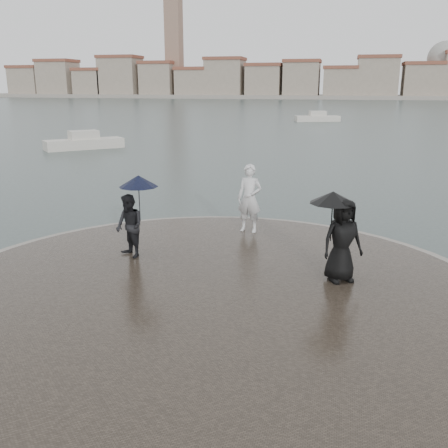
# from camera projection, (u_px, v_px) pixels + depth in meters

# --- Properties ---
(ground) EXTENTS (400.00, 400.00, 0.00)m
(ground) POSITION_uv_depth(u_px,v_px,m) (146.00, 409.00, 7.16)
(ground) COLOR #2B3835
(ground) RESTS_ON ground
(kerb_ring) EXTENTS (12.50, 12.50, 0.32)m
(kerb_ring) POSITION_uv_depth(u_px,v_px,m) (209.00, 300.00, 10.39)
(kerb_ring) COLOR gray
(kerb_ring) RESTS_ON ground
(quay_tip) EXTENTS (11.90, 11.90, 0.36)m
(quay_tip) POSITION_uv_depth(u_px,v_px,m) (209.00, 299.00, 10.39)
(quay_tip) COLOR #2D261E
(quay_tip) RESTS_ON ground
(statue) EXTENTS (0.78, 0.58, 1.96)m
(statue) POSITION_uv_depth(u_px,v_px,m) (249.00, 198.00, 14.29)
(statue) COLOR silver
(statue) RESTS_ON quay_tip
(visitor_left) EXTENTS (1.21, 1.04, 2.04)m
(visitor_left) POSITION_uv_depth(u_px,v_px,m) (132.00, 215.00, 12.12)
(visitor_left) COLOR black
(visitor_left) RESTS_ON quay_tip
(visitor_right) EXTENTS (1.28, 1.07, 1.95)m
(visitor_right) POSITION_uv_depth(u_px,v_px,m) (340.00, 231.00, 10.64)
(visitor_right) COLOR black
(visitor_right) RESTS_ON quay_tip
(far_skyline) EXTENTS (260.00, 20.00, 37.00)m
(far_skyline) POSITION_uv_depth(u_px,v_px,m) (320.00, 81.00, 157.50)
(far_skyline) COLOR gray
(far_skyline) RESTS_ON ground
(boats) EXTENTS (38.91, 36.01, 1.50)m
(boats) POSITION_uv_depth(u_px,v_px,m) (323.00, 129.00, 47.97)
(boats) COLOR beige
(boats) RESTS_ON ground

